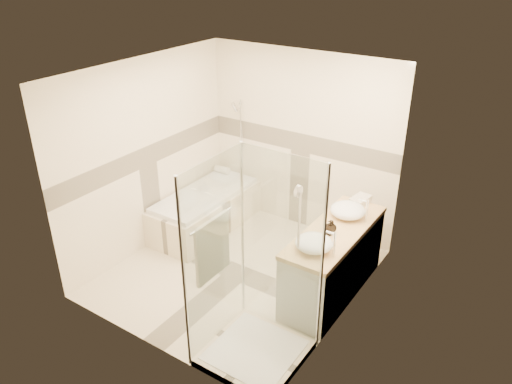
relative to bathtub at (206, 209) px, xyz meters
The scene contains 12 objects.
room 1.57m from the bathtub, 30.53° to the right, with size 2.82×3.02×2.52m.
bathtub is the anchor object (origin of this frame).
vanity 2.18m from the bathtub, ahead, with size 0.58×1.62×0.85m.
shower_enclosure 2.47m from the bathtub, 41.10° to the right, with size 0.96×0.93×2.04m.
vessel_sink_near 2.22m from the bathtub, ahead, with size 0.40×0.40×0.16m, color white.
vessel_sink_far 2.37m from the bathtub, 21.57° to the right, with size 0.39×0.39×0.16m, color white.
faucet_near 2.45m from the bathtub, ahead, with size 0.11×0.03×0.27m.
faucet_far 2.59m from the bathtub, 19.75° to the right, with size 0.11×0.03×0.28m.
amenity_bottle_a 2.27m from the bathtub, 12.45° to the right, with size 0.07×0.08×0.17m, color black.
amenity_bottle_b 2.25m from the bathtub, 11.02° to the right, with size 0.11×0.11×0.13m, color black.
folded_towels 2.24m from the bathtub, ahead, with size 0.17×0.28×0.09m, color white.
rolled_towel 0.76m from the bathtub, 106.58° to the left, with size 0.11×0.11×0.23m, color white.
Camera 1 is at (3.01, -4.13, 3.69)m, focal length 35.00 mm.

